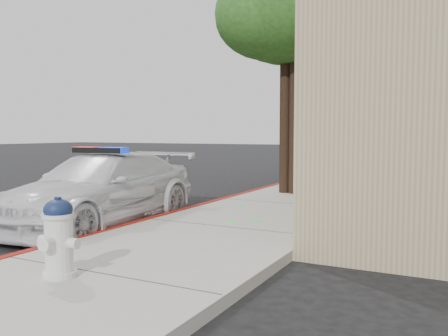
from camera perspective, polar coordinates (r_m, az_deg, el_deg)
ground at (r=8.90m, az=-9.50°, el=-6.99°), size 120.00×120.00×0.00m
sidewalk at (r=10.75m, az=7.18°, el=-4.61°), size 3.20×60.00×0.15m
red_curb at (r=11.37m, az=-0.14°, el=-4.07°), size 0.14×60.00×0.16m
police_car at (r=9.23m, az=-14.68°, el=-2.42°), size 2.08×4.71×1.46m
fire_hydrant at (r=5.50m, az=-19.40°, el=-7.88°), size 0.51×0.44×0.88m
street_tree_near at (r=12.90m, az=7.54°, el=18.07°), size 3.53×3.42×6.25m
street_tree_far at (r=19.43m, az=15.81°, el=10.66°), size 2.83×2.67×5.05m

